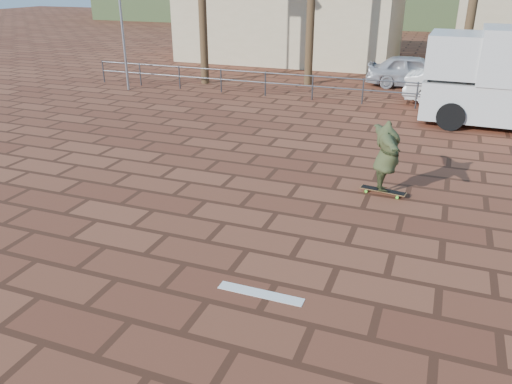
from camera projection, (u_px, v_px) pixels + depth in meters
The scene contains 8 objects.
ground at pixel (248, 250), 9.13m from camera, with size 120.00×120.00×0.00m, color brown.
paint_stripe at pixel (261, 293), 7.87m from camera, with size 1.40×0.22×0.01m, color white.
guardrail at pixel (363, 87), 19.13m from camera, with size 24.06×0.06×1.00m.
building_west at pixel (292, 19), 29.01m from camera, with size 12.60×7.60×4.50m.
longboard at pixel (383, 191), 11.41m from camera, with size 1.06×0.37×0.10m.
skateboarder at pixel (387, 156), 11.08m from camera, with size 2.00×0.55×1.63m, color #3C4324.
car_silver at pixel (414, 71), 22.04m from camera, with size 1.66×4.12×1.40m, color #B1B2B8.
car_white at pixel (470, 86), 18.70m from camera, with size 1.65×4.72×1.55m, color silver.
Camera 1 is at (2.98, -7.36, 4.62)m, focal length 35.00 mm.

